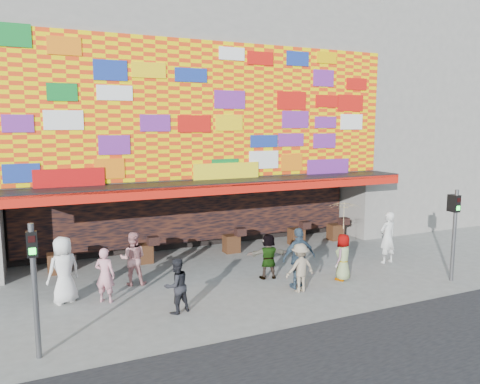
{
  "coord_description": "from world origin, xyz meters",
  "views": [
    {
      "loc": [
        -6.14,
        -12.06,
        5.05
      ],
      "look_at": [
        0.2,
        2.0,
        2.82
      ],
      "focal_mm": 35.0,
      "sensor_mm": 36.0,
      "label": 1
    }
  ],
  "objects_px": {
    "ped_c": "(176,286)",
    "signal_left": "(34,276)",
    "ped_e": "(299,258)",
    "ped_a": "(64,270)",
    "ped_h": "(388,237)",
    "ped_g": "(343,257)",
    "ped_b": "(105,275)",
    "ped_d": "(300,268)",
    "parasol": "(345,215)",
    "signal_right": "(455,225)",
    "ped_i": "(133,259)",
    "ped_f": "(268,256)"
  },
  "relations": [
    {
      "from": "ped_g",
      "to": "signal_left",
      "type": "bearing_deg",
      "value": -21.83
    },
    {
      "from": "ped_d",
      "to": "ped_i",
      "type": "xyz_separation_m",
      "value": [
        -4.5,
        2.71,
        0.1
      ]
    },
    {
      "from": "ped_f",
      "to": "ped_g",
      "type": "distance_m",
      "value": 2.44
    },
    {
      "from": "ped_b",
      "to": "ped_c",
      "type": "distance_m",
      "value": 2.27
    },
    {
      "from": "signal_left",
      "to": "signal_right",
      "type": "xyz_separation_m",
      "value": [
        12.4,
        0.0,
        0.0
      ]
    },
    {
      "from": "ped_d",
      "to": "ped_h",
      "type": "distance_m",
      "value": 4.7
    },
    {
      "from": "signal_left",
      "to": "parasol",
      "type": "xyz_separation_m",
      "value": [
        9.22,
        1.53,
        0.29
      ]
    },
    {
      "from": "ped_a",
      "to": "ped_e",
      "type": "bearing_deg",
      "value": 142.02
    },
    {
      "from": "ped_c",
      "to": "ped_f",
      "type": "xyz_separation_m",
      "value": [
        3.59,
        1.52,
        -0.0
      ]
    },
    {
      "from": "ped_a",
      "to": "parasol",
      "type": "xyz_separation_m",
      "value": [
        8.46,
        -1.63,
        1.18
      ]
    },
    {
      "from": "signal_right",
      "to": "ped_c",
      "type": "bearing_deg",
      "value": 172.62
    },
    {
      "from": "ped_b",
      "to": "parasol",
      "type": "height_order",
      "value": "parasol"
    },
    {
      "from": "ped_a",
      "to": "ped_h",
      "type": "bearing_deg",
      "value": 152.46
    },
    {
      "from": "parasol",
      "to": "signal_right",
      "type": "bearing_deg",
      "value": -25.73
    },
    {
      "from": "ped_a",
      "to": "signal_left",
      "type": "bearing_deg",
      "value": 52.69
    },
    {
      "from": "ped_e",
      "to": "ped_f",
      "type": "height_order",
      "value": "ped_e"
    },
    {
      "from": "ped_e",
      "to": "ped_g",
      "type": "bearing_deg",
      "value": -175.87
    },
    {
      "from": "ped_b",
      "to": "ped_g",
      "type": "height_order",
      "value": "ped_b"
    },
    {
      "from": "signal_left",
      "to": "ped_d",
      "type": "bearing_deg",
      "value": 9.11
    },
    {
      "from": "signal_right",
      "to": "ped_f",
      "type": "relative_size",
      "value": 1.99
    },
    {
      "from": "ped_a",
      "to": "ped_b",
      "type": "height_order",
      "value": "ped_a"
    },
    {
      "from": "ped_i",
      "to": "parasol",
      "type": "bearing_deg",
      "value": 178.67
    },
    {
      "from": "signal_right",
      "to": "ped_b",
      "type": "height_order",
      "value": "signal_right"
    },
    {
      "from": "ped_c",
      "to": "ped_i",
      "type": "xyz_separation_m",
      "value": [
        -0.6,
        2.74,
        0.1
      ]
    },
    {
      "from": "ped_a",
      "to": "ped_h",
      "type": "relative_size",
      "value": 1.01
    },
    {
      "from": "ped_a",
      "to": "ped_i",
      "type": "relative_size",
      "value": 1.13
    },
    {
      "from": "ped_b",
      "to": "ped_c",
      "type": "height_order",
      "value": "ped_b"
    },
    {
      "from": "ped_b",
      "to": "ped_c",
      "type": "bearing_deg",
      "value": 169.11
    },
    {
      "from": "ped_d",
      "to": "parasol",
      "type": "bearing_deg",
      "value": -172.75
    },
    {
      "from": "signal_left",
      "to": "ped_f",
      "type": "relative_size",
      "value": 1.99
    },
    {
      "from": "ped_a",
      "to": "ped_f",
      "type": "relative_size",
      "value": 1.28
    },
    {
      "from": "ped_i",
      "to": "ped_c",
      "type": "bearing_deg",
      "value": 121.49
    },
    {
      "from": "ped_a",
      "to": "ped_i",
      "type": "bearing_deg",
      "value": 175.2
    },
    {
      "from": "ped_d",
      "to": "signal_right",
      "type": "bearing_deg",
      "value": 163.25
    },
    {
      "from": "signal_left",
      "to": "parasol",
      "type": "relative_size",
      "value": 1.62
    },
    {
      "from": "signal_left",
      "to": "ped_e",
      "type": "height_order",
      "value": "signal_left"
    },
    {
      "from": "ped_a",
      "to": "parasol",
      "type": "height_order",
      "value": "parasol"
    },
    {
      "from": "signal_left",
      "to": "ped_e",
      "type": "xyz_separation_m",
      "value": [
        7.5,
        1.47,
        -0.91
      ]
    },
    {
      "from": "ped_c",
      "to": "signal_left",
      "type": "bearing_deg",
      "value": 0.17
    },
    {
      "from": "signal_right",
      "to": "ped_i",
      "type": "bearing_deg",
      "value": 157.79
    },
    {
      "from": "ped_a",
      "to": "ped_d",
      "type": "height_order",
      "value": "ped_a"
    },
    {
      "from": "ped_g",
      "to": "ped_a",
      "type": "bearing_deg",
      "value": -42.22
    },
    {
      "from": "ped_d",
      "to": "parasol",
      "type": "distance_m",
      "value": 2.35
    },
    {
      "from": "ped_a",
      "to": "ped_b",
      "type": "xyz_separation_m",
      "value": [
        1.07,
        -0.43,
        -0.17
      ]
    },
    {
      "from": "ped_b",
      "to": "ped_d",
      "type": "distance_m",
      "value": 5.75
    },
    {
      "from": "ped_g",
      "to": "ped_h",
      "type": "xyz_separation_m",
      "value": [
        2.66,
        0.92,
        0.19
      ]
    },
    {
      "from": "ped_e",
      "to": "ped_h",
      "type": "bearing_deg",
      "value": -165.27
    },
    {
      "from": "ped_e",
      "to": "signal_right",
      "type": "bearing_deg",
      "value": 165.38
    },
    {
      "from": "ped_e",
      "to": "ped_i",
      "type": "relative_size",
      "value": 1.12
    },
    {
      "from": "ped_e",
      "to": "parasol",
      "type": "bearing_deg",
      "value": -175.87
    }
  ]
}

